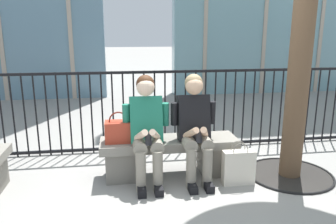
{
  "coord_description": "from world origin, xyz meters",
  "views": [
    {
      "loc": [
        -0.56,
        -3.66,
        1.7
      ],
      "look_at": [
        0.0,
        0.1,
        0.75
      ],
      "focal_mm": 35.59,
      "sensor_mm": 36.0,
      "label": 1
    }
  ],
  "objects_px": {
    "seated_person_with_phone": "(147,127)",
    "handbag_on_bench": "(119,131)",
    "shopping_bag": "(238,167)",
    "stone_bench": "(169,153)",
    "seated_person_companion": "(195,125)"
  },
  "relations": [
    {
      "from": "seated_person_with_phone",
      "to": "handbag_on_bench",
      "type": "xyz_separation_m",
      "value": [
        -0.31,
        0.12,
        -0.07
      ]
    },
    {
      "from": "seated_person_with_phone",
      "to": "handbag_on_bench",
      "type": "height_order",
      "value": "seated_person_with_phone"
    },
    {
      "from": "handbag_on_bench",
      "to": "shopping_bag",
      "type": "distance_m",
      "value": 1.4
    },
    {
      "from": "handbag_on_bench",
      "to": "shopping_bag",
      "type": "height_order",
      "value": "handbag_on_bench"
    },
    {
      "from": "handbag_on_bench",
      "to": "shopping_bag",
      "type": "xyz_separation_m",
      "value": [
        1.31,
        -0.34,
        -0.37
      ]
    },
    {
      "from": "seated_person_with_phone",
      "to": "shopping_bag",
      "type": "distance_m",
      "value": 1.12
    },
    {
      "from": "handbag_on_bench",
      "to": "shopping_bag",
      "type": "bearing_deg",
      "value": -14.66
    },
    {
      "from": "stone_bench",
      "to": "shopping_bag",
      "type": "relative_size",
      "value": 3.23
    },
    {
      "from": "handbag_on_bench",
      "to": "shopping_bag",
      "type": "relative_size",
      "value": 0.71
    },
    {
      "from": "handbag_on_bench",
      "to": "seated_person_with_phone",
      "type": "bearing_deg",
      "value": -21.11
    },
    {
      "from": "seated_person_with_phone",
      "to": "shopping_bag",
      "type": "relative_size",
      "value": 2.45
    },
    {
      "from": "shopping_bag",
      "to": "seated_person_companion",
      "type": "bearing_deg",
      "value": 153.91
    },
    {
      "from": "stone_bench",
      "to": "seated_person_companion",
      "type": "bearing_deg",
      "value": -25.26
    },
    {
      "from": "stone_bench",
      "to": "seated_person_companion",
      "type": "distance_m",
      "value": 0.48
    },
    {
      "from": "seated_person_with_phone",
      "to": "handbag_on_bench",
      "type": "distance_m",
      "value": 0.34
    }
  ]
}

